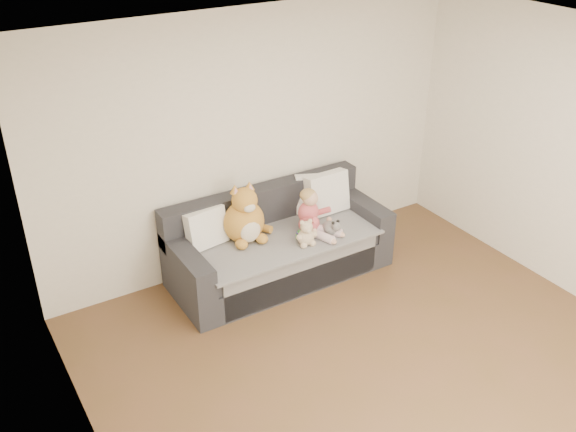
% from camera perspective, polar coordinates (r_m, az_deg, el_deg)
% --- Properties ---
extents(room_shell, '(5.00, 5.00, 5.00)m').
position_cam_1_polar(room_shell, '(4.81, 9.11, -1.28)').
color(room_shell, brown).
rests_on(room_shell, ground).
extents(sofa, '(2.20, 0.94, 0.85)m').
position_cam_1_polar(sofa, '(6.46, -0.88, -2.74)').
color(sofa, '#242428').
rests_on(sofa, ground).
extents(cushion_left, '(0.43, 0.24, 0.38)m').
position_cam_1_polar(cushion_left, '(6.13, -7.28, -1.06)').
color(cushion_left, white).
rests_on(cushion_left, sofa).
extents(cushion_right_back, '(0.48, 0.36, 0.41)m').
position_cam_1_polar(cushion_right_back, '(6.70, 2.53, 2.02)').
color(cushion_right_back, white).
rests_on(cushion_right_back, sofa).
extents(cushion_right_front, '(0.48, 0.22, 0.44)m').
position_cam_1_polar(cushion_right_front, '(6.68, 3.49, 2.04)').
color(cushion_right_front, white).
rests_on(cushion_right_front, sofa).
extents(toddler, '(0.36, 0.48, 0.47)m').
position_cam_1_polar(toddler, '(6.29, 2.14, 0.11)').
color(toddler, '#C54561').
rests_on(toddler, sofa).
extents(plush_cat, '(0.50, 0.42, 0.63)m').
position_cam_1_polar(plush_cat, '(6.16, -3.85, -0.23)').
color(plush_cat, '#B27627').
rests_on(plush_cat, sofa).
extents(teddy_bear, '(0.22, 0.16, 0.27)m').
position_cam_1_polar(teddy_bear, '(6.12, 1.64, -1.68)').
color(teddy_bear, '#C7B38A').
rests_on(teddy_bear, sofa).
extents(plush_cow, '(0.15, 0.23, 0.18)m').
position_cam_1_polar(plush_cow, '(6.32, 3.89, -1.04)').
color(plush_cow, white).
rests_on(plush_cow, sofa).
extents(sippy_cup, '(0.10, 0.07, 0.11)m').
position_cam_1_polar(sippy_cup, '(6.23, 1.01, -1.64)').
color(sippy_cup, '#4A389B').
rests_on(sippy_cup, sofa).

